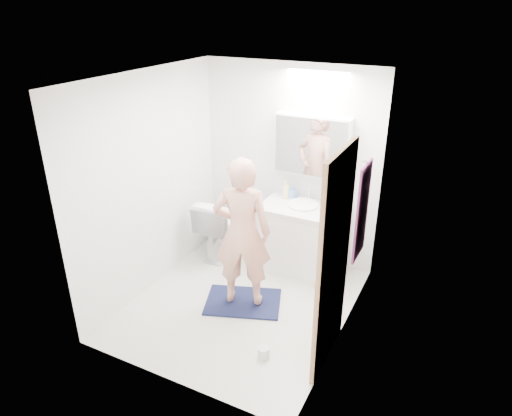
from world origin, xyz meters
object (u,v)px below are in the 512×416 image
Objects in this scene: vanity_cabinet at (300,239)px; toilet at (222,226)px; toothbrush_cup at (327,202)px; soap_bottle_b at (293,192)px; medicine_cabinet at (312,146)px; person at (242,233)px; toilet_paper_roll at (264,352)px; soap_bottle_a at (286,190)px.

toilet is (-1.02, -0.11, 0.01)m from vanity_cabinet.
toothbrush_cup reaches higher than vanity_cabinet.
soap_bottle_b is at bearing 137.25° from vanity_cabinet.
medicine_cabinet reaches higher than toothbrush_cup.
person is 1.17m from toilet_paper_roll.
toothbrush_cup is at bearing -135.70° from person.
toilet is 0.96m from soap_bottle_a.
person is 9.25× the size of soap_bottle_b.
medicine_cabinet is 1.10× the size of toilet.
soap_bottle_a is (0.01, 1.10, 0.07)m from person.
soap_bottle_b is at bearing -114.44° from person.
toothbrush_cup is at bearing 32.50° from vanity_cabinet.
soap_bottle_b reaches higher than toilet.
toothbrush_cup is 1.93m from toilet_paper_roll.
medicine_cabinet is at bearing 98.41° from toilet_paper_roll.
vanity_cabinet is at bearing -28.90° from soap_bottle_a.
toothbrush_cup is (0.45, -0.02, -0.04)m from soap_bottle_b.
medicine_cabinet reaches higher than toilet.
soap_bottle_a reaches higher than soap_bottle_b.
vanity_cabinet is 5.14× the size of soap_bottle_b.
vanity_cabinet is 1.03m from toilet.
soap_bottle_b is 1.64× the size of toothbrush_cup.
vanity_cabinet is 0.56× the size of person.
person is at bearing -104.05° from medicine_cabinet.
toilet_paper_roll is at bearing -72.52° from soap_bottle_a.
soap_bottle_a is 2.03m from toilet_paper_roll.
vanity_cabinet is 0.62m from soap_bottle_a.
toothbrush_cup is at bearing 90.83° from toilet_paper_roll.
soap_bottle_b is (-0.19, 0.18, 0.52)m from vanity_cabinet.
medicine_cabinet reaches higher than vanity_cabinet.
person reaches higher than vanity_cabinet.
toilet is 3.59× the size of soap_bottle_a.
soap_bottle_a reaches higher than vanity_cabinet.
medicine_cabinet is at bearing 12.02° from soap_bottle_a.
soap_bottle_a is 0.09m from soap_bottle_b.
toilet_paper_roll is (0.28, -1.59, -0.34)m from vanity_cabinet.
medicine_cabinet is 0.68m from toothbrush_cup.
vanity_cabinet is 4.05× the size of soap_bottle_a.
toothbrush_cup is 0.97× the size of toilet_paper_roll.
vanity_cabinet is 1.65m from toilet_paper_roll.
toilet is at bearing -173.58° from vanity_cabinet.
soap_bottle_b is (0.08, 0.03, -0.02)m from soap_bottle_a.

